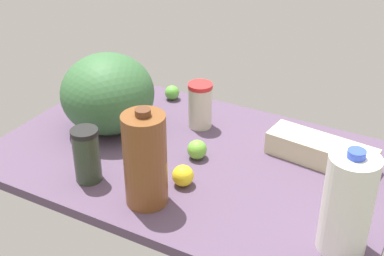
{
  "coord_description": "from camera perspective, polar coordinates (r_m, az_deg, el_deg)",
  "views": [
    {
      "loc": [
        66.22,
        -121.15,
        91.53
      ],
      "look_at": [
        0.0,
        0.0,
        13.0
      ],
      "focal_mm": 50.0,
      "sensor_mm": 36.0,
      "label": 1
    }
  ],
  "objects": [
    {
      "name": "lemon_loose",
      "position": [
        1.5,
        -0.97,
        -5.1
      ],
      "size": [
        6.15,
        6.15,
        6.15
      ],
      "primitive_type": "sphere",
      "color": "yellow",
      "rests_on": "countertop"
    },
    {
      "name": "watermelon",
      "position": [
        1.75,
        -8.99,
        3.65
      ],
      "size": [
        30.26,
        30.26,
        26.01
      ],
      "primitive_type": "ellipsoid",
      "color": "#376739",
      "rests_on": "countertop"
    },
    {
      "name": "egg_carton",
      "position": [
        1.64,
        13.59,
        -2.42
      ],
      "size": [
        33.2,
        14.05,
        7.09
      ],
      "primitive_type": "cube",
      "rotation": [
        0.0,
        0.0,
        -0.11
      ],
      "color": "beige",
      "rests_on": "countertop"
    },
    {
      "name": "chocolate_milk_jug",
      "position": [
        1.39,
        -5.18,
        -3.34
      ],
      "size": [
        11.42,
        11.42,
        27.89
      ],
      "color": "brown",
      "rests_on": "countertop"
    },
    {
      "name": "countertop",
      "position": [
        1.65,
        0.0,
        -3.48
      ],
      "size": [
        120.0,
        76.0,
        3.0
      ],
      "primitive_type": "cube",
      "color": "#55415B",
      "rests_on": "ground"
    },
    {
      "name": "milk_jug",
      "position": [
        1.29,
        16.26,
        -7.79
      ],
      "size": [
        11.72,
        11.72,
        27.34
      ],
      "color": "white",
      "rests_on": "countertop"
    },
    {
      "name": "lime_near_front",
      "position": [
        1.62,
        0.57,
        -2.28
      ],
      "size": [
        5.98,
        5.98,
        5.98
      ],
      "primitive_type": "sphere",
      "color": "#6FB93B",
      "rests_on": "countertop"
    },
    {
      "name": "lime_far_back",
      "position": [
        1.97,
        -2.14,
        3.8
      ],
      "size": [
        5.33,
        5.33,
        5.33
      ],
      "primitive_type": "sphere",
      "color": "#5CAE3C",
      "rests_on": "countertop"
    },
    {
      "name": "tumbler_cup",
      "position": [
        1.77,
        0.87,
        2.45
      ],
      "size": [
        8.17,
        8.17,
        15.56
      ],
      "color": "beige",
      "rests_on": "countertop"
    },
    {
      "name": "shaker_bottle",
      "position": [
        1.52,
        -11.17,
        -2.85
      ],
      "size": [
        7.73,
        7.73,
        16.26
      ],
      "color": "#303F2B",
      "rests_on": "countertop"
    }
  ]
}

